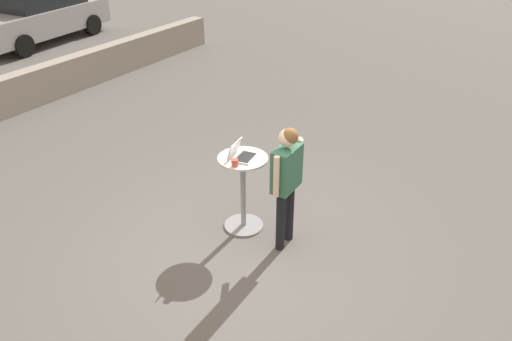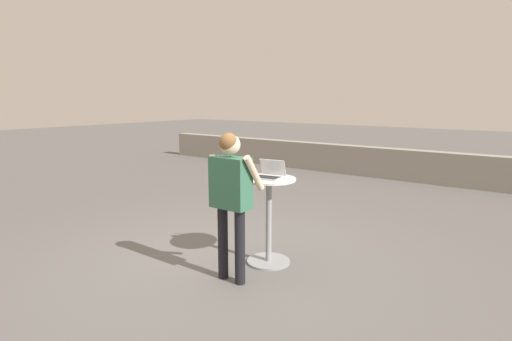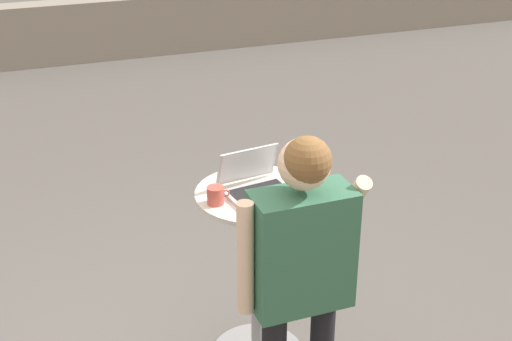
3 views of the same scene
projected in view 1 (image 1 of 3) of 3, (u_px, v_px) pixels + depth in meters
name	position (u px, v px, depth m)	size (l,w,h in m)	color
ground_plane	(246.00, 252.00, 6.16)	(50.00, 50.00, 0.00)	#5B5956
cafe_table	(243.00, 188.00, 6.36)	(0.63, 0.63, 1.03)	gray
laptop	(242.00, 154.00, 6.12)	(0.36, 0.33, 0.21)	#B7BABF
coffee_mug	(235.00, 163.00, 5.93)	(0.11, 0.08, 0.09)	#C14C42
standing_person	(287.00, 174.00, 5.83)	(0.57, 0.36, 1.60)	black
parked_car_near_street	(36.00, 15.00, 14.41)	(4.44, 2.29, 1.50)	#9E9EA3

